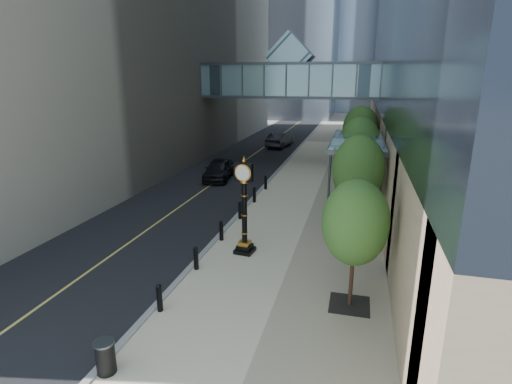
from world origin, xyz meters
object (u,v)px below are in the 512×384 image
at_px(car_far, 280,140).
at_px(pedestrian, 373,216).
at_px(street_clock, 244,213).
at_px(trash_bin, 106,358).
at_px(car_near, 219,169).

bearing_deg(car_far, pedestrian, 119.27).
bearing_deg(street_clock, trash_bin, -93.09).
bearing_deg(street_clock, car_near, 121.47).
relative_size(street_clock, pedestrian, 2.24).
xyz_separation_m(car_near, car_far, (1.76, 16.02, 0.04)).
bearing_deg(car_near, street_clock, -72.96).
distance_m(street_clock, trash_bin, 8.64).
xyz_separation_m(trash_bin, car_far, (-2.53, 37.19, 0.35)).
relative_size(trash_bin, car_far, 0.18).
bearing_deg(car_far, trash_bin, 101.88).
height_order(pedestrian, car_far, pedestrian).
bearing_deg(car_near, trash_bin, -85.89).
relative_size(street_clock, car_near, 0.93).
relative_size(trash_bin, car_near, 0.19).
relative_size(pedestrian, car_near, 0.41).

